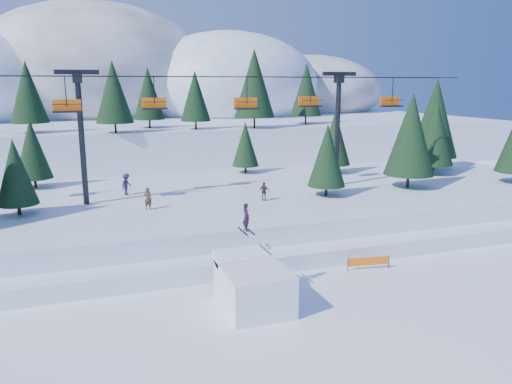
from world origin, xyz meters
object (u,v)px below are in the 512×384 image
object	(u,v)px
chairlift	(215,114)
banner_far	(391,248)
jump_kicker	(253,286)
banner_near	(369,261)

from	to	relation	value
chairlift	banner_far	distance (m)	17.80
jump_kicker	banner_far	bearing A→B (deg)	21.24
jump_kicker	banner_near	xyz separation A→B (m)	(8.84, 2.79, -0.69)
banner_far	banner_near	bearing A→B (deg)	-148.73
banner_near	banner_far	bearing A→B (deg)	31.27
chairlift	banner_near	distance (m)	17.83
jump_kicker	banner_near	world-z (taller)	jump_kicker
banner_far	chairlift	bearing A→B (deg)	126.96
chairlift	banner_far	size ratio (longest dim) A/B	16.09
jump_kicker	chairlift	xyz separation A→B (m)	(2.47, 16.95, 8.09)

